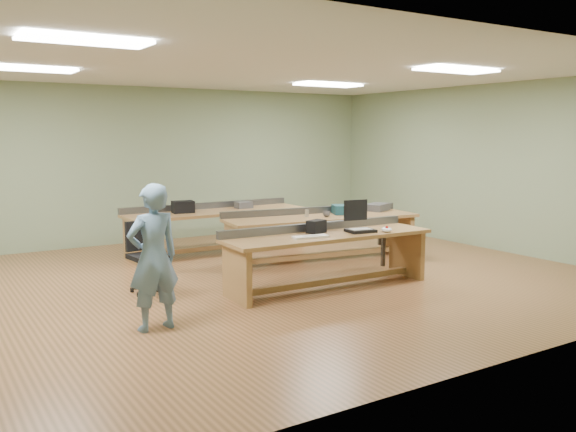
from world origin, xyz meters
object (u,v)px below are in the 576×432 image
object	(u,v)px
task_chair	(147,267)
parts_bin_grey	(378,207)
workbench_mid	(321,227)
mug	(327,214)
person	(153,257)
parts_bin_teal	(346,209)
workbench_back	(216,221)
drinks_can	(307,213)
laptop_base	(361,231)
workbench_front	(327,247)
camera_bag	(316,227)

from	to	relation	value
task_chair	parts_bin_grey	xyz separation A→B (m)	(4.42, 0.50, 0.47)
workbench_mid	mug	world-z (taller)	workbench_mid
person	parts_bin_teal	distance (m)	4.59
workbench_back	mug	xyz separation A→B (m)	(1.18, -1.72, 0.23)
person	parts_bin_grey	distance (m)	5.30
drinks_can	parts_bin_grey	bearing A→B (deg)	0.72
laptop_base	drinks_can	bearing A→B (deg)	90.25
person	task_chair	bearing A→B (deg)	-112.49
workbench_front	drinks_can	distance (m)	1.73
camera_bag	parts_bin_teal	size ratio (longest dim) A/B	0.60
task_chair	drinks_can	size ratio (longest dim) A/B	7.99
workbench_mid	parts_bin_grey	size ratio (longest dim) A/B	7.42
workbench_mid	drinks_can	bearing A→B (deg)	-179.97
laptop_base	person	bearing A→B (deg)	-165.08
person	laptop_base	distance (m)	3.13
person	drinks_can	bearing A→B (deg)	-154.58
workbench_back	camera_bag	world-z (taller)	camera_bag
person	camera_bag	bearing A→B (deg)	-172.38
workbench_front	task_chair	xyz separation A→B (m)	(-2.18, 1.08, -0.21)
workbench_mid	workbench_back	size ratio (longest dim) A/B	1.02
workbench_mid	laptop_base	xyz separation A→B (m)	(-0.51, -1.66, 0.20)
laptop_base	parts_bin_teal	world-z (taller)	parts_bin_teal
workbench_back	parts_bin_teal	world-z (taller)	parts_bin_teal
workbench_front	person	size ratio (longest dim) A/B	1.90
laptop_base	drinks_can	world-z (taller)	drinks_can
drinks_can	mug	bearing A→B (deg)	-30.61
laptop_base	parts_bin_teal	bearing A→B (deg)	66.78
workbench_front	mug	bearing A→B (deg)	56.36
workbench_front	task_chair	distance (m)	2.44
laptop_base	mug	bearing A→B (deg)	79.56
workbench_mid	task_chair	xyz separation A→B (m)	(-3.15, -0.44, -0.22)
drinks_can	workbench_mid	bearing A→B (deg)	-7.71
camera_bag	mug	size ratio (longest dim) A/B	2.10
workbench_back	camera_bag	bearing A→B (deg)	-88.70
laptop_base	parts_bin_teal	size ratio (longest dim) A/B	0.84
camera_bag	workbench_front	bearing A→B (deg)	-71.47
person	camera_bag	distance (m)	2.62
parts_bin_teal	laptop_base	bearing A→B (deg)	-121.61
task_chair	workbench_mid	bearing A→B (deg)	2.10
camera_bag	parts_bin_teal	world-z (taller)	camera_bag
camera_bag	task_chair	bearing A→B (deg)	136.39
workbench_front	laptop_base	bearing A→B (deg)	-14.02
person	parts_bin_grey	size ratio (longest dim) A/B	3.50
workbench_front	mug	distance (m)	1.73
task_chair	parts_bin_teal	xyz separation A→B (m)	(3.66, 0.43, 0.48)
parts_bin_grey	mug	size ratio (longest dim) A/B	3.64
parts_bin_teal	mug	distance (m)	0.51
parts_bin_grey	mug	world-z (taller)	parts_bin_grey
parts_bin_teal	drinks_can	size ratio (longest dim) A/B	3.69
drinks_can	task_chair	bearing A→B (deg)	-170.60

